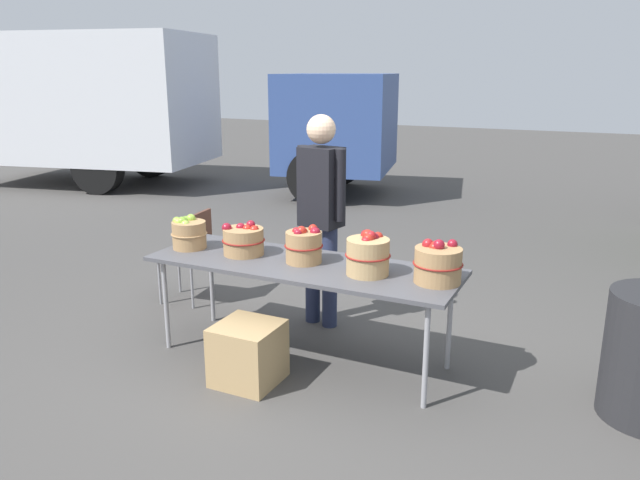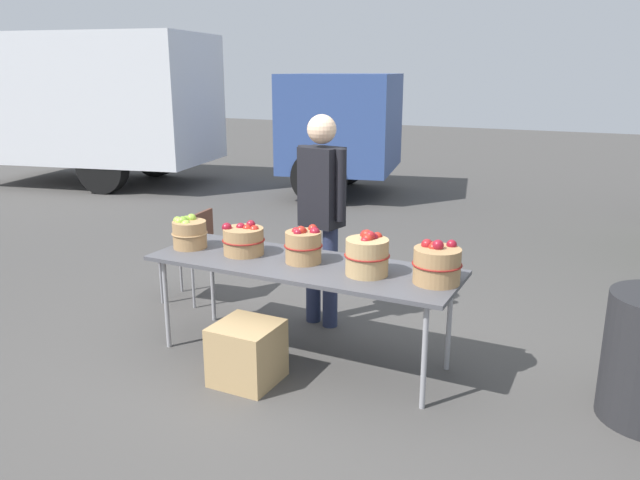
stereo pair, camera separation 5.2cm
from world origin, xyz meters
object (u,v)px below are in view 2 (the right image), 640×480
apple_basket_red_1 (303,245)px  folding_chair (192,249)px  vendor_adult (322,205)px  apple_basket_red_0 (244,240)px  market_table (302,268)px  produce_crate (247,353)px  apple_basket_red_3 (437,264)px  apple_basket_green_0 (189,233)px  box_truck (151,105)px  apple_basket_red_2 (367,255)px

apple_basket_red_1 → folding_chair: size_ratio=0.33×
vendor_adult → apple_basket_red_0: bearing=73.4°
market_table → apple_basket_red_1: (0.00, 0.03, 0.17)m
vendor_adult → produce_crate: bearing=100.8°
produce_crate → apple_basket_red_3: bearing=23.6°
apple_basket_red_0 → produce_crate: (0.33, -0.50, -0.65)m
vendor_adult → produce_crate: (-0.01, -1.14, -0.83)m
apple_basket_green_0 → apple_basket_red_3: (1.98, 0.05, 0.01)m
box_truck → produce_crate: bearing=-57.0°
apple_basket_red_0 → produce_crate: size_ratio=0.77×
apple_basket_red_0 → box_truck: (-5.39, 5.20, 0.63)m
apple_basket_red_0 → folding_chair: apple_basket_red_0 is taller
apple_basket_red_0 → apple_basket_red_1: (0.50, 0.02, 0.02)m
market_table → produce_crate: bearing=-109.5°
market_table → apple_basket_red_1: 0.17m
apple_basket_red_2 → box_truck: size_ratio=0.04×
apple_basket_red_2 → apple_basket_green_0: bearing=-179.8°
market_table → apple_basket_red_1: bearing=89.5°
apple_basket_red_3 → box_truck: box_truck is taller
apple_basket_green_0 → apple_basket_red_3: 1.98m
apple_basket_green_0 → produce_crate: size_ratio=0.67×
market_table → folding_chair: size_ratio=2.67×
apple_basket_green_0 → apple_basket_red_2: 1.51m
apple_basket_red_2 → folding_chair: (-2.00, 0.63, -0.38)m
market_table → apple_basket_red_1: size_ratio=8.13×
apple_basket_red_0 → apple_basket_red_2: 1.02m
apple_basket_green_0 → folding_chair: 0.88m
apple_basket_red_2 → produce_crate: size_ratio=0.74×
vendor_adult → folding_chair: (-1.32, -0.04, -0.53)m
apple_basket_red_2 → apple_basket_red_0: bearing=178.1°
box_truck → apple_basket_red_0: bearing=-56.0°
folding_chair → market_table: bearing=60.7°
box_truck → produce_crate: (5.72, -5.70, -1.28)m
apple_basket_red_2 → box_truck: (-6.42, 5.23, 0.60)m
apple_basket_green_0 → box_truck: size_ratio=0.04×
apple_basket_red_0 → box_truck: bearing=136.1°
apple_basket_red_3 → market_table: bearing=-178.8°
apple_basket_red_0 → box_truck: size_ratio=0.04×
market_table → apple_basket_red_3: size_ratio=6.97×
apple_basket_red_1 → apple_basket_red_3: (0.99, -0.01, 0.00)m
folding_chair → produce_crate: bearing=42.9°
folding_chair → apple_basket_red_2: bearing=65.5°
apple_basket_green_0 → folding_chair: bearing=127.6°
market_table → produce_crate: (-0.17, -0.49, -0.50)m
apple_basket_red_1 → apple_basket_red_3: apple_basket_red_3 is taller
apple_basket_green_0 → apple_basket_red_0: (0.48, 0.04, -0.01)m
produce_crate → market_table: bearing=70.5°
market_table → apple_basket_green_0: apple_basket_green_0 is taller
apple_basket_red_0 → folding_chair: (-0.98, 0.60, -0.35)m
market_table → apple_basket_red_1: apple_basket_red_1 is taller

